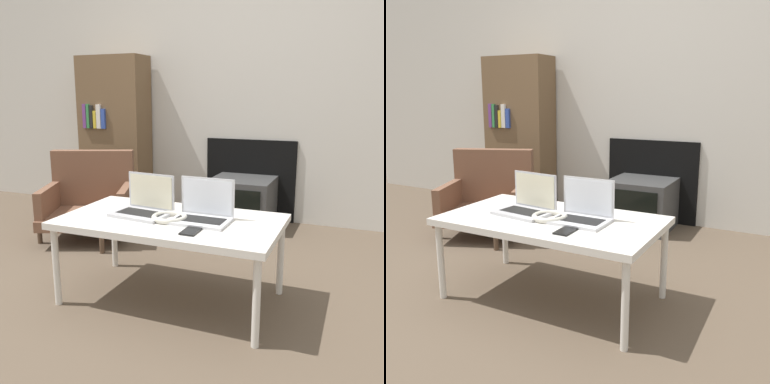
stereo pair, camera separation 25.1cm
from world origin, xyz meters
TOP-DOWN VIEW (x-y plane):
  - ground_plane at (0.00, 0.00)m, footprint 14.00×14.00m
  - wall_back at (-0.00, 1.96)m, footprint 7.00×0.08m
  - table at (0.00, 0.22)m, footprint 1.16×0.65m
  - laptop_left at (-0.17, 0.24)m, footprint 0.32×0.25m
  - laptop_right at (0.17, 0.24)m, footprint 0.30×0.22m
  - headphones at (0.01, 0.18)m, footprint 0.19×0.19m
  - phone at (0.19, 0.04)m, footprint 0.07×0.13m
  - tv at (-0.01, 1.67)m, footprint 0.51×0.49m
  - armchair at (-1.06, 1.00)m, footprint 0.83×0.79m
  - bookshelf at (-1.29, 1.76)m, footprint 0.64×0.32m

SIDE VIEW (x-z plane):
  - ground_plane at x=0.00m, z-range 0.00..0.00m
  - tv at x=-0.01m, z-range 0.00..0.41m
  - armchair at x=-1.06m, z-range -0.03..0.64m
  - table at x=0.00m, z-range 0.20..0.66m
  - phone at x=0.19m, z-range 0.46..0.47m
  - headphones at x=0.01m, z-range 0.46..0.49m
  - laptop_left at x=-0.17m, z-range 0.40..0.62m
  - laptop_right at x=0.17m, z-range 0.40..0.62m
  - bookshelf at x=-1.29m, z-range 0.00..1.45m
  - wall_back at x=0.00m, z-range -0.01..2.59m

